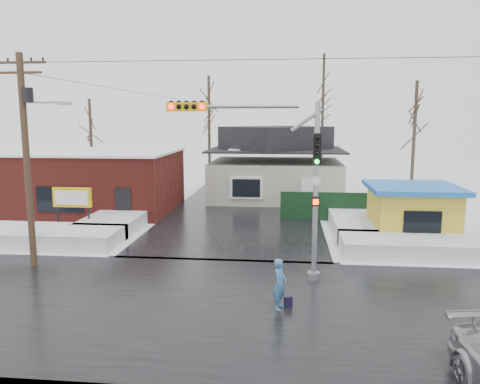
# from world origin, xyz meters

# --- Properties ---
(ground) EXTENTS (120.00, 120.00, 0.00)m
(ground) POSITION_xyz_m (0.00, 0.00, 0.00)
(ground) COLOR white
(ground) RESTS_ON ground
(road_ns) EXTENTS (10.00, 120.00, 0.02)m
(road_ns) POSITION_xyz_m (0.00, 0.00, 0.01)
(road_ns) COLOR black
(road_ns) RESTS_ON ground
(road_ew) EXTENTS (120.00, 10.00, 0.02)m
(road_ew) POSITION_xyz_m (0.00, 0.00, 0.01)
(road_ew) COLOR black
(road_ew) RESTS_ON ground
(snowbank_nw) EXTENTS (7.00, 3.00, 0.80)m
(snowbank_nw) POSITION_xyz_m (-9.00, 7.00, 0.40)
(snowbank_nw) COLOR white
(snowbank_nw) RESTS_ON ground
(snowbank_ne) EXTENTS (7.00, 3.00, 0.80)m
(snowbank_ne) POSITION_xyz_m (9.00, 7.00, 0.40)
(snowbank_ne) COLOR white
(snowbank_ne) RESTS_ON ground
(snowbank_nside_w) EXTENTS (3.00, 8.00, 0.80)m
(snowbank_nside_w) POSITION_xyz_m (-7.00, 12.00, 0.40)
(snowbank_nside_w) COLOR white
(snowbank_nside_w) RESTS_ON ground
(snowbank_nside_e) EXTENTS (3.00, 8.00, 0.80)m
(snowbank_nside_e) POSITION_xyz_m (7.00, 12.00, 0.40)
(snowbank_nside_e) COLOR white
(snowbank_nside_e) RESTS_ON ground
(traffic_signal) EXTENTS (6.05, 0.68, 7.00)m
(traffic_signal) POSITION_xyz_m (2.43, 2.97, 4.54)
(traffic_signal) COLOR gray
(traffic_signal) RESTS_ON ground
(utility_pole) EXTENTS (3.15, 0.44, 9.00)m
(utility_pole) POSITION_xyz_m (-7.93, 3.50, 5.11)
(utility_pole) COLOR #382619
(utility_pole) RESTS_ON ground
(brick_building) EXTENTS (12.20, 8.20, 4.12)m
(brick_building) POSITION_xyz_m (-11.00, 15.99, 2.08)
(brick_building) COLOR maroon
(brick_building) RESTS_ON ground
(marquee_sign) EXTENTS (2.20, 0.21, 2.55)m
(marquee_sign) POSITION_xyz_m (-9.00, 9.49, 1.92)
(marquee_sign) COLOR black
(marquee_sign) RESTS_ON ground
(house) EXTENTS (10.40, 8.40, 5.76)m
(house) POSITION_xyz_m (2.00, 22.00, 2.62)
(house) COLOR #B9B4A7
(house) RESTS_ON ground
(kiosk) EXTENTS (4.60, 4.60, 2.88)m
(kiosk) POSITION_xyz_m (9.50, 9.99, 1.46)
(kiosk) COLOR gold
(kiosk) RESTS_ON ground
(fence) EXTENTS (8.00, 0.12, 1.80)m
(fence) POSITION_xyz_m (6.50, 14.00, 0.90)
(fence) COLOR black
(fence) RESTS_ON ground
(tree_far_left) EXTENTS (3.00, 3.00, 10.00)m
(tree_far_left) POSITION_xyz_m (-4.00, 26.00, 7.95)
(tree_far_left) COLOR #332821
(tree_far_left) RESTS_ON ground
(tree_far_mid) EXTENTS (3.00, 3.00, 12.00)m
(tree_far_mid) POSITION_xyz_m (6.00, 28.00, 9.54)
(tree_far_mid) COLOR #332821
(tree_far_mid) RESTS_ON ground
(tree_far_right) EXTENTS (3.00, 3.00, 9.00)m
(tree_far_right) POSITION_xyz_m (12.00, 20.00, 7.16)
(tree_far_right) COLOR #332821
(tree_far_right) RESTS_ON ground
(tree_far_west) EXTENTS (3.00, 3.00, 8.00)m
(tree_far_west) POSITION_xyz_m (-14.00, 24.00, 6.36)
(tree_far_west) COLOR #332821
(tree_far_west) RESTS_ON ground
(pedestrian) EXTENTS (0.58, 0.73, 1.73)m
(pedestrian) POSITION_xyz_m (2.70, -0.07, 0.87)
(pedestrian) COLOR teal
(pedestrian) RESTS_ON ground
(shopping_bag) EXTENTS (0.30, 0.22, 0.35)m
(shopping_bag) POSITION_xyz_m (2.99, 0.09, 0.17)
(shopping_bag) COLOR black
(shopping_bag) RESTS_ON ground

